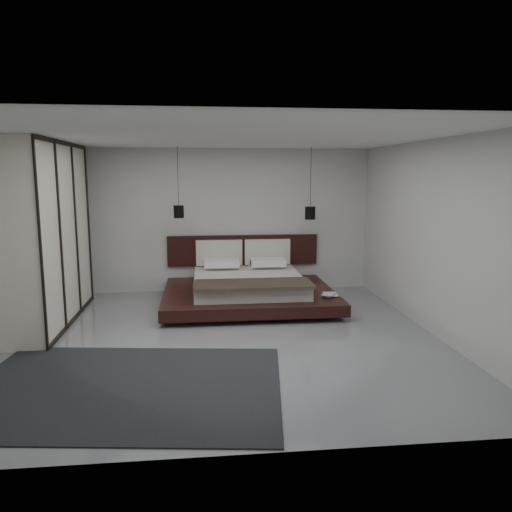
{
  "coord_description": "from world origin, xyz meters",
  "views": [
    {
      "loc": [
        -0.33,
        -6.81,
        2.31
      ],
      "look_at": [
        0.56,
        1.2,
        0.98
      ],
      "focal_mm": 35.0,
      "sensor_mm": 36.0,
      "label": 1
    }
  ],
  "objects": [
    {
      "name": "book_lower",
      "position": [
        1.72,
        1.22,
        0.29
      ],
      "size": [
        0.26,
        0.33,
        0.03
      ],
      "primitive_type": "imported",
      "rotation": [
        0.0,
        0.0,
        -0.1
      ],
      "color": "#99724C",
      "rests_on": "bed"
    },
    {
      "name": "wardrobe",
      "position": [
        -2.7,
        1.12,
        1.4
      ],
      "size": [
        0.67,
        2.85,
        2.8
      ],
      "color": "silver",
      "rests_on": "floor"
    },
    {
      "name": "ceiling",
      "position": [
        0.0,
        0.0,
        2.8
      ],
      "size": [
        6.0,
        6.0,
        0.0
      ],
      "primitive_type": "plane",
      "rotation": [
        3.14,
        0.0,
        0.0
      ],
      "color": "white",
      "rests_on": "wall_back"
    },
    {
      "name": "floor",
      "position": [
        0.0,
        0.0,
        0.0
      ],
      "size": [
        6.0,
        6.0,
        0.0
      ],
      "primitive_type": "plane",
      "color": "gray",
      "rests_on": "ground"
    },
    {
      "name": "rug",
      "position": [
        -1.2,
        -1.54,
        0.01
      ],
      "size": [
        3.7,
        2.86,
        0.01
      ],
      "primitive_type": "cube",
      "rotation": [
        0.0,
        0.0,
        -0.13
      ],
      "color": "black",
      "rests_on": "floor"
    },
    {
      "name": "lattice_screen",
      "position": [
        -2.95,
        2.45,
        1.3
      ],
      "size": [
        0.05,
        0.9,
        2.6
      ],
      "primitive_type": "cube",
      "color": "black",
      "rests_on": "floor"
    },
    {
      "name": "wall_right",
      "position": [
        3.0,
        0.0,
        1.4
      ],
      "size": [
        0.0,
        6.0,
        6.0
      ],
      "primitive_type": "plane",
      "rotation": [
        1.57,
        0.0,
        -1.57
      ],
      "color": "silver",
      "rests_on": "floor"
    },
    {
      "name": "pendant_right",
      "position": [
        1.72,
        2.39,
        1.59
      ],
      "size": [
        0.2,
        0.2,
        1.34
      ],
      "color": "black",
      "rests_on": "ceiling"
    },
    {
      "name": "wall_front",
      "position": [
        0.0,
        -3.0,
        1.4
      ],
      "size": [
        6.0,
        0.0,
        6.0
      ],
      "primitive_type": "plane",
      "rotation": [
        -1.57,
        0.0,
        0.0
      ],
      "color": "silver",
      "rests_on": "floor"
    },
    {
      "name": "pendant_left",
      "position": [
        -0.73,
        2.39,
        1.63
      ],
      "size": [
        0.19,
        0.19,
        1.29
      ],
      "color": "black",
      "rests_on": "ceiling"
    },
    {
      "name": "book_upper",
      "position": [
        1.69,
        1.19,
        0.31
      ],
      "size": [
        0.29,
        0.32,
        0.02
      ],
      "primitive_type": "imported",
      "rotation": [
        0.0,
        0.0,
        -0.54
      ],
      "color": "#99724C",
      "rests_on": "book_lower"
    },
    {
      "name": "wall_back",
      "position": [
        0.0,
        3.0,
        1.4
      ],
      "size": [
        6.0,
        0.0,
        6.0
      ],
      "primitive_type": "plane",
      "rotation": [
        1.57,
        0.0,
        0.0
      ],
      "color": "silver",
      "rests_on": "floor"
    },
    {
      "name": "bed",
      "position": [
        0.49,
        1.9,
        0.3
      ],
      "size": [
        2.98,
        2.47,
        1.11
      ],
      "color": "black",
      "rests_on": "floor"
    }
  ]
}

